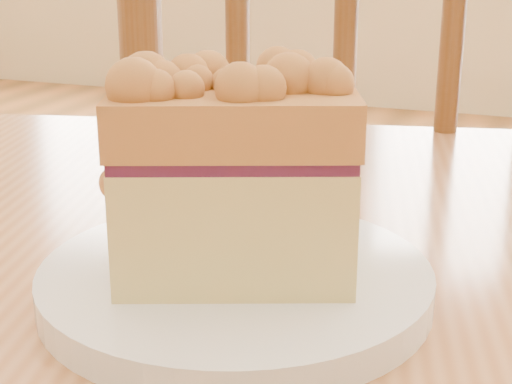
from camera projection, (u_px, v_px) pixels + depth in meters
cafe_chair_main at (316, 305)px, 0.95m from camera, size 0.58×0.58×0.98m
plate at (235, 282)px, 0.39m from camera, size 0.20×0.20×0.02m
cake_slice at (232, 161)px, 0.37m from camera, size 0.14×0.12×0.11m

